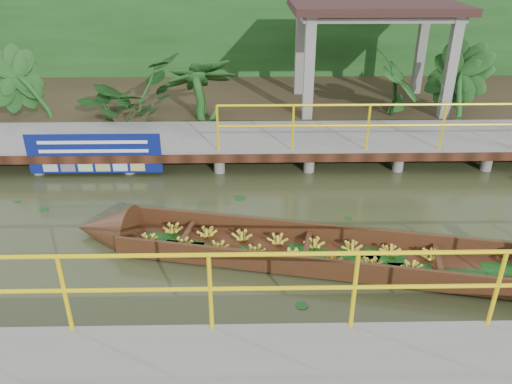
{
  "coord_description": "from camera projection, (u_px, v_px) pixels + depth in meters",
  "views": [
    {
      "loc": [
        -0.38,
        -7.48,
        4.63
      ],
      "look_at": [
        -0.23,
        0.5,
        0.6
      ],
      "focal_mm": 35.0,
      "sensor_mm": 36.0,
      "label": 1
    }
  ],
  "objects": [
    {
      "name": "ground",
      "position": [
        269.0,
        235.0,
        8.77
      ],
      "size": [
        80.0,
        80.0,
        0.0
      ],
      "primitive_type": "plane",
      "color": "#2C3319",
      "rests_on": "ground"
    },
    {
      "name": "land_strip",
      "position": [
        259.0,
        100.0,
        15.36
      ],
      "size": [
        30.0,
        8.0,
        0.45
      ],
      "primitive_type": "cube",
      "color": "#302518",
      "rests_on": "ground"
    },
    {
      "name": "far_dock",
      "position": [
        264.0,
        140.0,
        11.61
      ],
      "size": [
        16.0,
        2.06,
        1.66
      ],
      "color": "gray",
      "rests_on": "ground"
    },
    {
      "name": "pavilion",
      "position": [
        374.0,
        17.0,
        13.17
      ],
      "size": [
        4.4,
        3.0,
        3.0
      ],
      "color": "gray",
      "rests_on": "ground"
    },
    {
      "name": "foliage_backdrop",
      "position": [
        257.0,
        28.0,
        16.79
      ],
      "size": [
        30.0,
        0.8,
        4.0
      ],
      "primitive_type": "cube",
      "color": "#153E13",
      "rests_on": "ground"
    },
    {
      "name": "vendor_boat",
      "position": [
        387.0,
        256.0,
        7.81
      ],
      "size": [
        10.05,
        3.05,
        2.06
      ],
      "rotation": [
        0.0,
        0.0,
        -0.21
      ],
      "color": "#381E0F",
      "rests_on": "ground"
    },
    {
      "name": "blue_banner",
      "position": [
        94.0,
        154.0,
        10.66
      ],
      "size": [
        2.87,
        0.04,
        0.9
      ],
      "color": "navy",
      "rests_on": "ground"
    },
    {
      "name": "tropical_plants",
      "position": [
        193.0,
        83.0,
        12.86
      ],
      "size": [
        14.42,
        1.42,
        1.77
      ],
      "color": "#153E13",
      "rests_on": "ground"
    }
  ]
}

